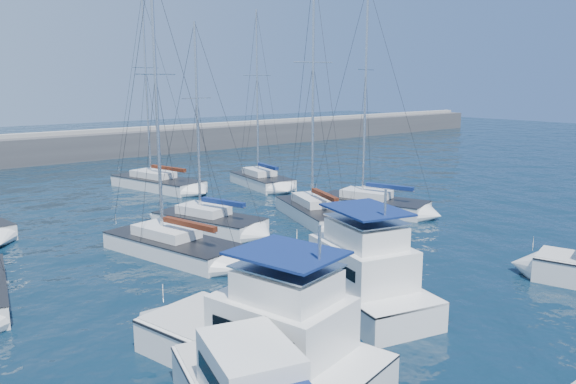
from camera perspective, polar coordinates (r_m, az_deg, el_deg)
ground at (r=26.24m, az=8.63°, el=-9.74°), size 220.00×220.00×0.00m
breakwater at (r=71.17m, az=-24.19°, el=3.59°), size 160.00×6.00×4.45m
motor_yacht_port_inner at (r=18.62m, az=-2.19°, el=-14.91°), size 5.23×9.03×4.69m
motor_yacht_stbd_inner at (r=24.37m, az=6.63°, el=-8.51°), size 5.46×9.66×4.69m
sailboat_mid_b at (r=31.29m, az=-11.65°, el=-5.34°), size 4.91×8.87×15.50m
sailboat_mid_c at (r=36.09m, az=-8.06°, el=-3.01°), size 4.94×7.85×13.18m
sailboat_mid_d at (r=38.46m, az=2.89°, el=-1.97°), size 5.63×8.67×16.93m
sailboat_mid_e at (r=41.17m, az=8.51°, el=-1.20°), size 5.36×8.40×16.21m
sailboat_back_b at (r=50.55m, az=-13.12°, el=0.93°), size 5.21×9.61×16.75m
sailboat_back_c at (r=50.48m, az=-2.70°, el=1.22°), size 4.14×7.52×15.70m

